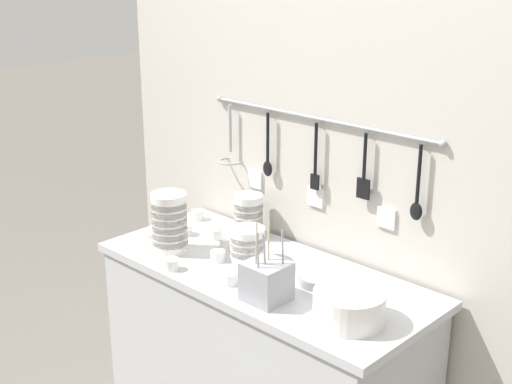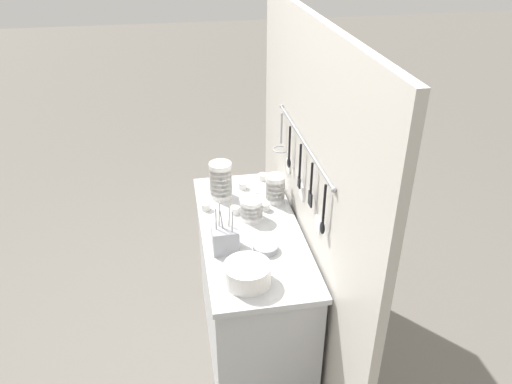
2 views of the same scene
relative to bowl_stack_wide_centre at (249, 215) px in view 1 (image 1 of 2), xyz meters
name	(u,v)px [view 1 (image 1 of 2)]	position (x,y,z in m)	size (l,w,h in m)	color
counter	(263,380)	(0.26, -0.19, -0.52)	(1.22, 0.53, 0.89)	#B7BABC
back_wall	(319,220)	(0.26, 0.11, 0.02)	(2.02, 0.11, 1.97)	#BCB7AD
bowl_stack_wide_centre	(249,215)	(0.00, 0.00, 0.00)	(0.11, 0.11, 0.16)	white
bowl_stack_back_corner	(248,244)	(0.16, -0.17, -0.02)	(0.12, 0.12, 0.12)	white
bowl_stack_nested_right	(170,222)	(-0.10, -0.30, 0.03)	(0.13, 0.13, 0.22)	white
plate_stack	(349,307)	(0.68, -0.27, -0.03)	(0.22, 0.22, 0.10)	white
steel_mixing_bowl	(318,280)	(0.46, -0.15, -0.07)	(0.12, 0.12, 0.03)	#93969E
cutlery_caddy	(266,281)	(0.41, -0.34, -0.02)	(0.13, 0.13, 0.26)	#93969E
cup_beside_plates	(251,242)	(0.09, -0.08, -0.06)	(0.05, 0.05, 0.04)	white
cup_edge_near	(186,230)	(-0.18, -0.16, -0.06)	(0.05, 0.05, 0.04)	white
cup_front_left	(216,234)	(-0.07, -0.11, -0.06)	(0.05, 0.05, 0.04)	white
cup_back_right	(198,215)	(-0.27, -0.02, -0.06)	(0.05, 0.05, 0.04)	white
cup_by_caddy	(226,243)	(0.03, -0.15, -0.06)	(0.05, 0.05, 0.04)	white
cup_front_right	(218,256)	(0.09, -0.25, -0.06)	(0.05, 0.05, 0.04)	white
cup_mid_row	(151,238)	(-0.21, -0.31, -0.06)	(0.05, 0.05, 0.04)	white
cup_centre	(230,279)	(0.25, -0.35, -0.06)	(0.05, 0.05, 0.04)	white
cup_back_left	(171,264)	(0.03, -0.41, -0.06)	(0.05, 0.05, 0.04)	white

